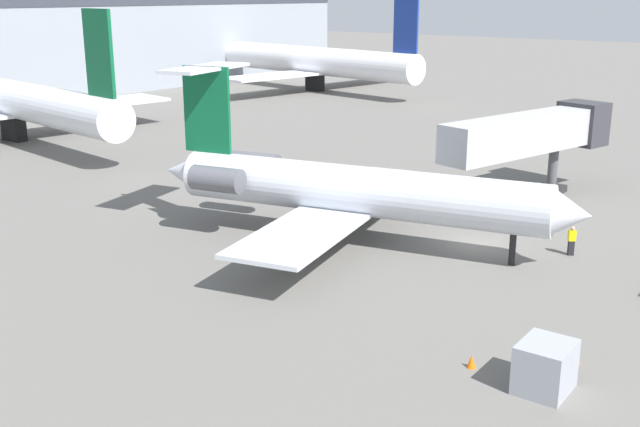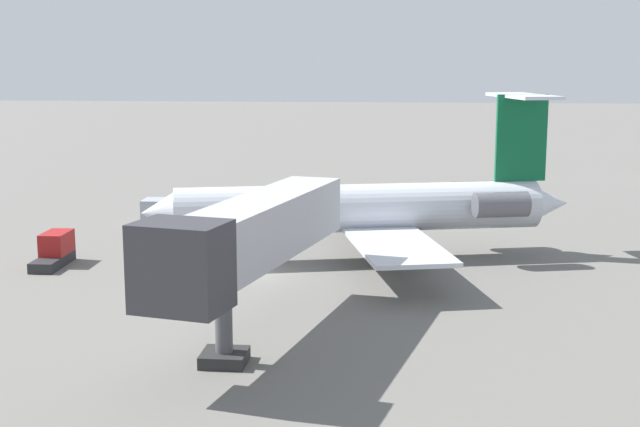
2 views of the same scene
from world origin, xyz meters
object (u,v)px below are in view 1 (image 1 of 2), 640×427
(traffic_cone_mid, at_px, (472,361))
(parked_airliner_west_mid, at_px, (11,100))
(regional_jet, at_px, (345,188))
(jet_bridge, at_px, (537,133))
(parked_airliner_centre, at_px, (316,62))
(ground_crew_marshaller, at_px, (572,241))
(traffic_cone_near, at_px, (576,356))
(cargo_container_uld, at_px, (545,367))

(traffic_cone_mid, relative_size, parked_airliner_west_mid, 0.01)
(regional_jet, relative_size, jet_bridge, 1.61)
(traffic_cone_mid, height_order, parked_airliner_centre, parked_airliner_centre)
(ground_crew_marshaller, height_order, traffic_cone_near, ground_crew_marshaller)
(jet_bridge, bearing_deg, regional_jet, 164.45)
(parked_airliner_west_mid, bearing_deg, ground_crew_marshaller, -89.85)
(regional_jet, xyz_separation_m, traffic_cone_mid, (-9.77, -13.32, -3.00))
(traffic_cone_near, bearing_deg, ground_crew_marshaller, 21.30)
(parked_airliner_west_mid, bearing_deg, jet_bridge, -77.57)
(traffic_cone_near, bearing_deg, parked_airliner_west_mid, 78.45)
(regional_jet, bearing_deg, traffic_cone_mid, -126.25)
(regional_jet, bearing_deg, parked_airliner_west_mid, 82.74)
(ground_crew_marshaller, bearing_deg, regional_jet, 117.02)
(parked_airliner_centre, bearing_deg, traffic_cone_mid, -137.77)
(cargo_container_uld, distance_m, parked_airliner_west_mid, 63.05)
(traffic_cone_near, distance_m, parked_airliner_west_mid, 62.60)
(ground_crew_marshaller, relative_size, cargo_container_uld, 0.76)
(regional_jet, bearing_deg, cargo_container_uld, -120.85)
(regional_jet, height_order, traffic_cone_mid, regional_jet)
(jet_bridge, xyz_separation_m, parked_airliner_centre, (39.13, 50.74, -0.35))
(jet_bridge, xyz_separation_m, parked_airliner_west_mid, (-10.89, 49.42, -0.59))
(jet_bridge, distance_m, traffic_cone_near, 26.57)
(ground_crew_marshaller, bearing_deg, traffic_cone_near, -158.70)
(cargo_container_uld, relative_size, traffic_cone_mid, 4.05)
(parked_airliner_centre, bearing_deg, jet_bridge, -127.64)
(traffic_cone_near, distance_m, parked_airliner_centre, 88.52)
(jet_bridge, distance_m, ground_crew_marshaller, 13.31)
(regional_jet, height_order, ground_crew_marshaller, regional_jet)
(parked_airliner_centre, bearing_deg, parked_airliner_west_mid, -178.50)
(traffic_cone_near, xyz_separation_m, traffic_cone_mid, (-2.96, 3.09, 0.00))
(regional_jet, bearing_deg, ground_crew_marshaller, -62.98)
(regional_jet, xyz_separation_m, parked_airliner_centre, (55.73, 46.12, 1.07))
(cargo_container_uld, xyz_separation_m, traffic_cone_near, (2.90, -0.16, -0.67))
(jet_bridge, height_order, traffic_cone_near, jet_bridge)
(cargo_container_uld, height_order, traffic_cone_mid, cargo_container_uld)
(ground_crew_marshaller, xyz_separation_m, parked_airliner_centre, (49.88, 57.60, 3.48))
(traffic_cone_near, xyz_separation_m, parked_airliner_west_mid, (12.51, 61.22, 3.82))
(regional_jet, distance_m, traffic_cone_mid, 16.79)
(traffic_cone_mid, bearing_deg, traffic_cone_near, -46.19)
(regional_jet, height_order, parked_airliner_west_mid, parked_airliner_west_mid)
(parked_airliner_west_mid, relative_size, parked_airliner_centre, 1.03)
(cargo_container_uld, distance_m, traffic_cone_mid, 3.01)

